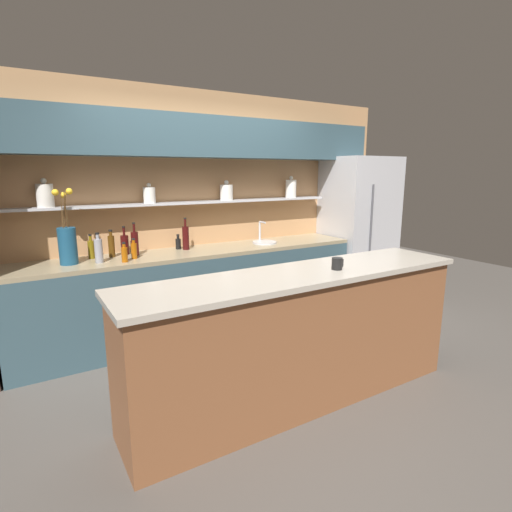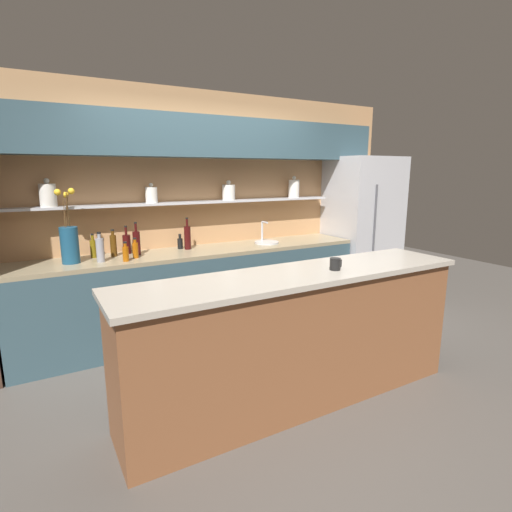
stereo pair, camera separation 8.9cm
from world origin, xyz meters
name	(u,v)px [view 2 (the right image)]	position (x,y,z in m)	size (l,w,h in m)	color
ground_plane	(270,377)	(0.00, 0.00, 0.00)	(12.00, 12.00, 0.00)	#4C4742
back_wall_unit	(198,189)	(0.00, 1.53, 1.55)	(5.20, 0.44, 2.60)	tan
back_counter_unit	(200,292)	(-0.12, 1.24, 0.46)	(3.69, 0.62, 0.92)	#334C56
island_counter	(297,338)	(0.00, -0.39, 0.51)	(2.73, 0.61, 1.02)	brown
refrigerator	(362,231)	(2.17, 1.20, 0.96)	(0.86, 0.73, 1.92)	#B7B7BC
flower_vase	(69,242)	(-1.37, 1.24, 1.12)	(0.17, 0.18, 0.68)	navy
sink_fixture	(266,241)	(0.71, 1.25, 0.95)	(0.28, 0.28, 0.25)	#B7B7BC
bottle_sauce_0	(180,243)	(-0.27, 1.41, 0.98)	(0.06, 0.06, 0.16)	black
bottle_sauce_1	(135,250)	(-0.80, 1.17, 1.00)	(0.05, 0.05, 0.20)	#9E4C0A
bottle_wine_2	(137,242)	(-0.75, 1.32, 1.05)	(0.07, 0.07, 0.33)	#380C0C
bottle_wine_3	(127,244)	(-0.83, 1.42, 1.02)	(0.08, 0.08, 0.29)	#380C0C
bottle_spirit_4	(113,245)	(-0.97, 1.35, 1.03)	(0.06, 0.06, 0.27)	#4C2D0C
bottle_wine_5	(187,237)	(-0.21, 1.35, 1.05)	(0.07, 0.07, 0.34)	#380C0C
bottle_oil_6	(93,248)	(-1.15, 1.39, 1.01)	(0.06, 0.06, 0.23)	brown
bottle_spirit_7	(100,250)	(-1.12, 1.16, 1.04)	(0.07, 0.07, 0.28)	gray
bottle_sauce_8	(126,253)	(-0.92, 1.07, 1.00)	(0.06, 0.06, 0.18)	#9E4C0A
coffee_mug	(335,264)	(0.28, -0.46, 1.06)	(0.10, 0.08, 0.09)	black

